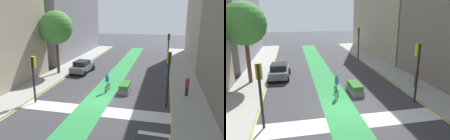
{
  "view_description": "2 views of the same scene",
  "coord_description": "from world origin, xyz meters",
  "views": [
    {
      "loc": [
        5.2,
        -17.59,
        7.6
      ],
      "look_at": [
        0.03,
        4.22,
        1.73
      ],
      "focal_mm": 36.05,
      "sensor_mm": 36.0,
      "label": 1
    },
    {
      "loc": [
        -3.44,
        -13.78,
        6.86
      ],
      "look_at": [
        0.73,
        5.51,
        1.37
      ],
      "focal_mm": 34.32,
      "sensor_mm": 36.0,
      "label": 2
    }
  ],
  "objects": [
    {
      "name": "median_planter",
      "position": [
        1.66,
        2.9,
        0.4
      ],
      "size": [
        0.99,
        2.35,
        0.85
      ],
      "color": "slate",
      "rests_on": "ground_plane"
    },
    {
      "name": "car_grey_left_far",
      "position": [
        -4.87,
        8.58,
        0.8
      ],
      "size": [
        2.17,
        4.27,
        1.57
      ],
      "color": "slate",
      "rests_on": "ground_plane"
    },
    {
      "name": "street_tree_near",
      "position": [
        -7.56,
        7.31,
        5.7
      ],
      "size": [
        3.98,
        3.98,
        7.57
      ],
      "color": "brown",
      "rests_on": "sidewalk_left"
    },
    {
      "name": "traffic_signal_far_right",
      "position": [
        5.68,
        14.88,
        3.21
      ],
      "size": [
        0.35,
        0.52,
        4.6
      ],
      "color": "black",
      "rests_on": "ground_plane"
    },
    {
      "name": "pedestrian_sidewalk_right_a",
      "position": [
        7.36,
        2.7,
        1.07
      ],
      "size": [
        0.34,
        0.34,
        1.79
      ],
      "color": "#262638",
      "rests_on": "sidewalk_right"
    },
    {
      "name": "traffic_signal_near_right",
      "position": [
        5.6,
        0.06,
        3.18
      ],
      "size": [
        0.35,
        0.52,
        4.55
      ],
      "color": "black",
      "rests_on": "ground_plane"
    },
    {
      "name": "cyclist_in_lane",
      "position": [
        -0.04,
        2.51,
        0.97
      ],
      "size": [
        0.32,
        1.73,
        1.86
      ],
      "color": "black",
      "rests_on": "ground_plane"
    },
    {
      "name": "ground_plane",
      "position": [
        0.0,
        0.0,
        0.0
      ],
      "size": [
        120.0,
        120.0,
        0.0
      ],
      "primitive_type": "plane",
      "color": "#38383D"
    },
    {
      "name": "curb_stripe_left",
      "position": [
        -6.0,
        0.0,
        0.01
      ],
      "size": [
        0.16,
        60.0,
        0.01
      ],
      "primitive_type": "cube",
      "color": "yellow",
      "rests_on": "ground_plane"
    },
    {
      "name": "bike_lane_paint",
      "position": [
        -0.34,
        0.0,
        0.0
      ],
      "size": [
        2.4,
        60.0,
        0.01
      ],
      "primitive_type": "cube",
      "color": "#2D8C47",
      "rests_on": "ground_plane"
    },
    {
      "name": "sidewalk_left",
      "position": [
        -7.5,
        0.0,
        0.07
      ],
      "size": [
        3.0,
        60.0,
        0.15
      ],
      "primitive_type": "cube",
      "color": "#9E9E99",
      "rests_on": "ground_plane"
    },
    {
      "name": "curb_stripe_right",
      "position": [
        6.0,
        0.0,
        0.01
      ],
      "size": [
        0.16,
        60.0,
        0.01
      ],
      "primitive_type": "cube",
      "color": "yellow",
      "rests_on": "ground_plane"
    },
    {
      "name": "sidewalk_right",
      "position": [
        7.5,
        0.0,
        0.07
      ],
      "size": [
        3.0,
        60.0,
        0.15
      ],
      "primitive_type": "cube",
      "color": "#9E9E99",
      "rests_on": "ground_plane"
    },
    {
      "name": "traffic_signal_near_left",
      "position": [
        -5.39,
        -1.42,
        2.81
      ],
      "size": [
        0.35,
        0.52,
        3.99
      ],
      "color": "black",
      "rests_on": "ground_plane"
    },
    {
      "name": "crosswalk_band",
      "position": [
        0.0,
        -2.0,
        0.0
      ],
      "size": [
        12.0,
        1.8,
        0.01
      ],
      "primitive_type": "cube",
      "color": "silver",
      "rests_on": "ground_plane"
    }
  ]
}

